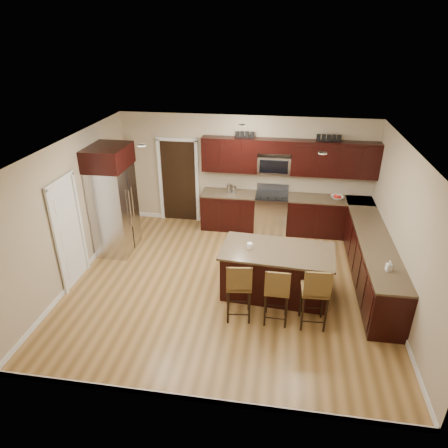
% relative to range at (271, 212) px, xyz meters
% --- Properties ---
extents(floor, '(6.00, 6.00, 0.00)m').
position_rel_range_xyz_m(floor, '(-0.68, -2.45, -0.47)').
color(floor, '#9E743E').
rests_on(floor, ground).
extents(ceiling, '(6.00, 6.00, 0.00)m').
position_rel_range_xyz_m(ceiling, '(-0.68, -2.45, 2.23)').
color(ceiling, silver).
rests_on(ceiling, wall_back).
extents(wall_back, '(6.00, 0.00, 6.00)m').
position_rel_range_xyz_m(wall_back, '(-0.68, 0.30, 0.88)').
color(wall_back, tan).
rests_on(wall_back, floor).
extents(wall_left, '(0.00, 5.50, 5.50)m').
position_rel_range_xyz_m(wall_left, '(-3.68, -2.45, 0.88)').
color(wall_left, tan).
rests_on(wall_left, floor).
extents(wall_right, '(0.00, 5.50, 5.50)m').
position_rel_range_xyz_m(wall_right, '(2.32, -2.45, 0.88)').
color(wall_right, tan).
rests_on(wall_right, floor).
extents(base_cabinets, '(4.02, 3.96, 0.92)m').
position_rel_range_xyz_m(base_cabinets, '(1.22, -1.01, -0.01)').
color(base_cabinets, black).
rests_on(base_cabinets, floor).
extents(upper_cabinets, '(4.00, 0.33, 0.80)m').
position_rel_range_xyz_m(upper_cabinets, '(0.36, 0.13, 1.37)').
color(upper_cabinets, black).
rests_on(upper_cabinets, wall_back).
extents(range, '(0.76, 0.64, 1.11)m').
position_rel_range_xyz_m(range, '(0.00, 0.00, 0.00)').
color(range, silver).
rests_on(range, floor).
extents(microwave, '(0.76, 0.31, 0.40)m').
position_rel_range_xyz_m(microwave, '(0.00, 0.15, 1.15)').
color(microwave, silver).
rests_on(microwave, upper_cabinets).
extents(doorway, '(0.85, 0.03, 2.06)m').
position_rel_range_xyz_m(doorway, '(-2.33, 0.28, 0.56)').
color(doorway, black).
rests_on(doorway, floor).
extents(pantry_door, '(0.03, 0.80, 2.04)m').
position_rel_range_xyz_m(pantry_door, '(-3.66, -2.75, 0.55)').
color(pantry_door, white).
rests_on(pantry_door, floor).
extents(letter_decor, '(2.20, 0.03, 0.15)m').
position_rel_range_xyz_m(letter_decor, '(0.22, 0.13, 1.82)').
color(letter_decor, black).
rests_on(letter_decor, upper_cabinets).
extents(island, '(2.07, 1.19, 0.92)m').
position_rel_range_xyz_m(island, '(0.22, -2.58, -0.04)').
color(island, black).
rests_on(island, floor).
extents(stool_left, '(0.46, 0.46, 1.11)m').
position_rel_range_xyz_m(stool_left, '(-0.37, -3.43, 0.22)').
color(stool_left, brown).
rests_on(stool_left, floor).
extents(stool_mid, '(0.41, 0.41, 1.07)m').
position_rel_range_xyz_m(stool_mid, '(0.25, -3.43, 0.20)').
color(stool_mid, brown).
rests_on(stool_mid, floor).
extents(stool_right, '(0.45, 0.45, 1.14)m').
position_rel_range_xyz_m(stool_right, '(0.86, -3.43, 0.24)').
color(stool_right, brown).
rests_on(stool_right, floor).
extents(refrigerator, '(0.79, 1.01, 2.35)m').
position_rel_range_xyz_m(refrigerator, '(-3.30, -1.45, 0.73)').
color(refrigerator, silver).
rests_on(refrigerator, floor).
extents(floor_mat, '(1.01, 0.87, 0.01)m').
position_rel_range_xyz_m(floor_mat, '(0.57, -1.10, -0.47)').
color(floor_mat, brown).
rests_on(floor_mat, floor).
extents(fruit_bowl, '(0.30, 0.30, 0.07)m').
position_rel_range_xyz_m(fruit_bowl, '(1.49, -0.00, 0.48)').
color(fruit_bowl, silver).
rests_on(fruit_bowl, base_cabinets).
extents(soap_bottle, '(0.10, 0.10, 0.19)m').
position_rel_range_xyz_m(soap_bottle, '(2.02, -2.97, 0.54)').
color(soap_bottle, '#B2B2B2').
rests_on(soap_bottle, base_cabinets).
extents(canister_tall, '(0.12, 0.12, 0.22)m').
position_rel_range_xyz_m(canister_tall, '(-1.02, -0.00, 0.56)').
color(canister_tall, silver).
rests_on(canister_tall, base_cabinets).
extents(canister_short, '(0.11, 0.11, 0.18)m').
position_rel_range_xyz_m(canister_short, '(-0.90, -0.00, 0.54)').
color(canister_short, silver).
rests_on(canister_short, base_cabinets).
extents(island_jar, '(0.10, 0.10, 0.10)m').
position_rel_range_xyz_m(island_jar, '(-0.28, -2.58, 0.50)').
color(island_jar, white).
rests_on(island_jar, island).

